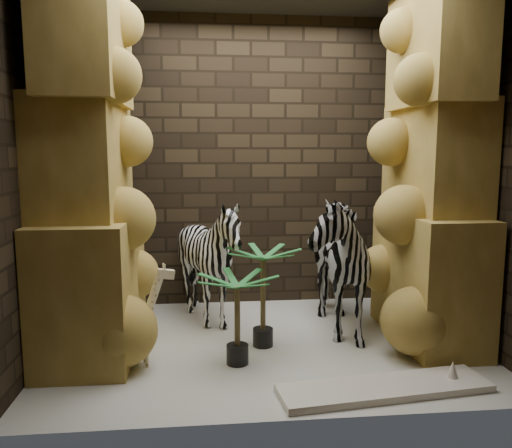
{
  "coord_description": "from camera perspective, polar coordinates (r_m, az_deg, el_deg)",
  "views": [
    {
      "loc": [
        -0.49,
        -4.08,
        1.6
      ],
      "look_at": [
        -0.06,
        0.15,
        1.01
      ],
      "focal_mm": 35.49,
      "sensor_mm": 36.0,
      "label": 1
    }
  ],
  "objects": [
    {
      "name": "zebra_right",
      "position": [
        4.61,
        8.07,
        -2.82
      ],
      "size": [
        0.7,
        1.27,
        1.49
      ],
      "primitive_type": "imported",
      "rotation": [
        0.0,
        0.0,
        0.02
      ],
      "color": "white",
      "rests_on": "floor"
    },
    {
      "name": "rock_pillar_right",
      "position": [
        4.5,
        19.4,
        6.22
      ],
      "size": [
        0.58,
        1.25,
        3.0
      ],
      "primitive_type": null,
      "color": "tan",
      "rests_on": "floor"
    },
    {
      "name": "wall_right",
      "position": [
        4.65,
        23.1,
        6.07
      ],
      "size": [
        0.0,
        3.0,
        3.0
      ],
      "primitive_type": "plane",
      "rotation": [
        1.57,
        0.0,
        -1.57
      ],
      "color": "#2D2315",
      "rests_on": "ground"
    },
    {
      "name": "wall_left",
      "position": [
        4.27,
        -23.12,
        5.96
      ],
      "size": [
        0.0,
        3.0,
        3.0
      ],
      "primitive_type": "plane",
      "rotation": [
        1.57,
        0.0,
        1.57
      ],
      "color": "#2D2315",
      "rests_on": "ground"
    },
    {
      "name": "rock_pillar_left",
      "position": [
        4.18,
        -18.51,
        6.15
      ],
      "size": [
        0.68,
        1.3,
        3.0
      ],
      "primitive_type": null,
      "color": "tan",
      "rests_on": "floor"
    },
    {
      "name": "floor",
      "position": [
        4.41,
        0.99,
        -13.35
      ],
      "size": [
        3.5,
        3.5,
        0.0
      ],
      "primitive_type": "plane",
      "color": "silver",
      "rests_on": "ground"
    },
    {
      "name": "palm_front",
      "position": [
        4.23,
        0.8,
        -8.19
      ],
      "size": [
        0.36,
        0.36,
        0.85
      ],
      "primitive_type": null,
      "color": "#15692C",
      "rests_on": "floor"
    },
    {
      "name": "zebra_left",
      "position": [
        4.76,
        -5.23,
        -4.93
      ],
      "size": [
        1.35,
        1.47,
        1.08
      ],
      "primitive_type": "imported",
      "rotation": [
        0.0,
        0.0,
        -0.39
      ],
      "color": "white",
      "rests_on": "floor"
    },
    {
      "name": "wall_front",
      "position": [
        2.87,
        4.04,
        5.89
      ],
      "size": [
        3.5,
        0.0,
        3.5
      ],
      "primitive_type": "plane",
      "rotation": [
        -1.57,
        0.0,
        0.0
      ],
      "color": "#2D2315",
      "rests_on": "ground"
    },
    {
      "name": "surfboard",
      "position": [
        3.71,
        14.3,
        -17.48
      ],
      "size": [
        1.49,
        0.53,
        0.05
      ],
      "primitive_type": "cube",
      "rotation": [
        0.0,
        0.0,
        0.12
      ],
      "color": "silver",
      "rests_on": "floor"
    },
    {
      "name": "wall_back",
      "position": [
        5.35,
        -0.57,
        6.88
      ],
      "size": [
        3.5,
        0.0,
        3.5
      ],
      "primitive_type": "plane",
      "rotation": [
        1.57,
        0.0,
        0.0
      ],
      "color": "#2D2315",
      "rests_on": "ground"
    },
    {
      "name": "palm_back",
      "position": [
        3.91,
        -2.12,
        -10.65
      ],
      "size": [
        0.36,
        0.36,
        0.71
      ],
      "primitive_type": null,
      "color": "#15692C",
      "rests_on": "floor"
    },
    {
      "name": "giraffe_toy",
      "position": [
        3.94,
        -13.92,
        -10.08
      ],
      "size": [
        0.43,
        0.26,
        0.8
      ],
      "primitive_type": null,
      "rotation": [
        0.0,
        0.0,
        0.31
      ],
      "color": "#FFF4C5",
      "rests_on": "floor"
    }
  ]
}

